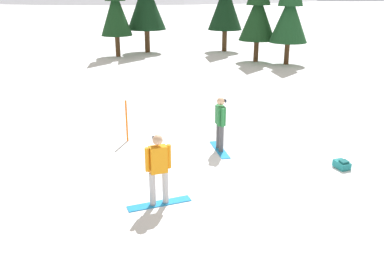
% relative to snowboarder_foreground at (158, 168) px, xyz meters
% --- Properties ---
extents(ground_plane, '(800.00, 800.00, 0.00)m').
position_rel_snowboarder_foreground_xyz_m(ground_plane, '(2.85, 1.43, -0.94)').
color(ground_plane, white).
extents(snowboarder_foreground, '(1.57, 0.75, 1.78)m').
position_rel_snowboarder_foreground_xyz_m(snowboarder_foreground, '(0.00, 0.00, 0.00)').
color(snowboarder_foreground, '#1E8CD8').
rests_on(snowboarder_foreground, ground_plane).
extents(snowboarder_midground, '(0.52, 1.54, 1.74)m').
position_rel_snowboarder_foreground_xyz_m(snowboarder_midground, '(1.85, 3.39, -0.02)').
color(snowboarder_midground, '#1E8CD8').
rests_on(snowboarder_midground, ground_plane).
extents(backpack_teal, '(0.45, 0.55, 0.27)m').
position_rel_snowboarder_foreground_xyz_m(backpack_teal, '(5.20, 1.81, -0.82)').
color(backpack_teal, '#1E7A7F').
rests_on(backpack_teal, ground_plane).
extents(trail_marker_pole, '(0.06, 0.06, 1.42)m').
position_rel_snowboarder_foreground_xyz_m(trail_marker_pole, '(-1.18, 4.36, -0.23)').
color(trail_marker_pole, orange).
rests_on(trail_marker_pole, ground_plane).
extents(pine_tree_broad, '(2.48, 2.48, 6.58)m').
position_rel_snowboarder_foreground_xyz_m(pine_tree_broad, '(8.01, 18.40, 2.65)').
color(pine_tree_broad, '#472D19').
rests_on(pine_tree_broad, ground_plane).
extents(pine_tree_twin, '(2.47, 2.47, 6.61)m').
position_rel_snowboarder_foreground_xyz_m(pine_tree_twin, '(6.18, 19.52, 2.66)').
color(pine_tree_twin, '#472D19').
rests_on(pine_tree_twin, ground_plane).
extents(pine_tree_tall, '(2.26, 2.26, 6.95)m').
position_rel_snowboarder_foreground_xyz_m(pine_tree_tall, '(-3.58, 22.16, 2.84)').
color(pine_tree_tall, '#472D19').
rests_on(pine_tree_tall, ground_plane).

